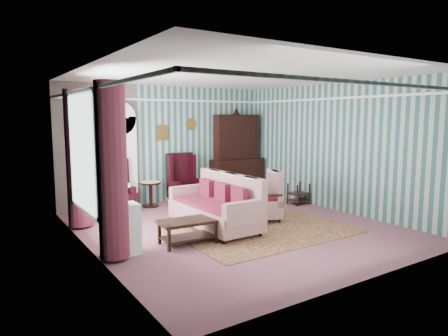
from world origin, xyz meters
TOP-DOWN VIEW (x-y plane):
  - floor at (0.00, 0.00)m, footprint 6.00×6.00m
  - room_shell at (-0.62, 0.18)m, footprint 5.53×6.02m
  - bookcase at (-1.35, 2.84)m, footprint 0.80×0.28m
  - dresser_hutch at (1.90, 2.72)m, footprint 1.50×0.56m
  - wingback_left at (-1.60, 2.45)m, footprint 0.76×0.80m
  - wingback_right at (0.15, 2.45)m, footprint 0.76×0.80m
  - seated_woman at (-1.60, 2.45)m, footprint 0.44×0.40m
  - round_side_table at (-0.70, 2.60)m, footprint 0.50×0.50m
  - nest_table at (2.47, 0.90)m, footprint 0.45×0.38m
  - plant_stand at (-2.40, -0.30)m, footprint 0.55×0.35m
  - rug at (0.30, -0.30)m, footprint 3.20×2.60m
  - sofa at (-0.40, 0.20)m, footprint 0.97×2.12m
  - floral_armchair at (0.71, 0.20)m, footprint 1.00×1.06m
  - coffee_table at (-1.27, -0.37)m, footprint 1.01×0.60m
  - potted_plant_a at (-2.46, -0.39)m, footprint 0.44×0.41m
  - potted_plant_b at (-2.39, -0.17)m, footprint 0.31×0.27m
  - potted_plant_c at (-2.41, -0.23)m, footprint 0.31×0.31m

SIDE VIEW (x-z plane):
  - floor at x=0.00m, z-range 0.00..0.00m
  - rug at x=0.30m, z-range 0.00..0.01m
  - coffee_table at x=-1.27m, z-range 0.00..0.41m
  - nest_table at x=2.47m, z-range 0.00..0.54m
  - round_side_table at x=-0.70m, z-range 0.00..0.60m
  - plant_stand at x=-2.40m, z-range 0.00..0.80m
  - floral_armchair at x=0.71m, z-range 0.00..0.90m
  - sofa at x=-0.40m, z-range 0.00..0.99m
  - seated_woman at x=-1.60m, z-range 0.00..1.18m
  - wingback_left at x=-1.60m, z-range 0.00..1.25m
  - wingback_right at x=0.15m, z-range 0.00..1.25m
  - potted_plant_a at x=-2.46m, z-range 0.80..1.23m
  - potted_plant_c at x=-2.41m, z-range 0.80..1.24m
  - potted_plant_b at x=-2.39m, z-range 0.80..1.31m
  - bookcase at x=-1.35m, z-range 0.00..2.24m
  - dresser_hutch at x=1.90m, z-range 0.00..2.36m
  - room_shell at x=-0.62m, z-range 0.55..3.46m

